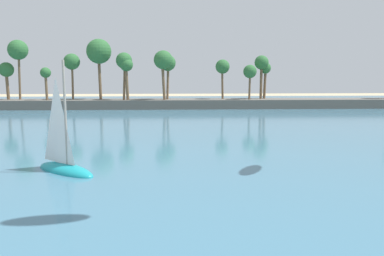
# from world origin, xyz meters

# --- Properties ---
(sea) EXTENTS (220.00, 106.70, 0.06)m
(sea) POSITION_xyz_m (0.00, 62.01, 0.03)
(sea) COLOR teal
(sea) RESTS_ON ground
(palm_headland) EXTENTS (101.23, 6.63, 13.29)m
(palm_headland) POSITION_xyz_m (-2.60, 75.44, 3.48)
(palm_headland) COLOR #605B54
(palm_headland) RESTS_ON ground
(sailboat_near_shore) EXTENTS (5.40, 4.94, 8.19)m
(sailboat_near_shore) POSITION_xyz_m (-8.51, 26.79, 0.80)
(sailboat_near_shore) COLOR teal
(sailboat_near_shore) RESTS_ON sea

